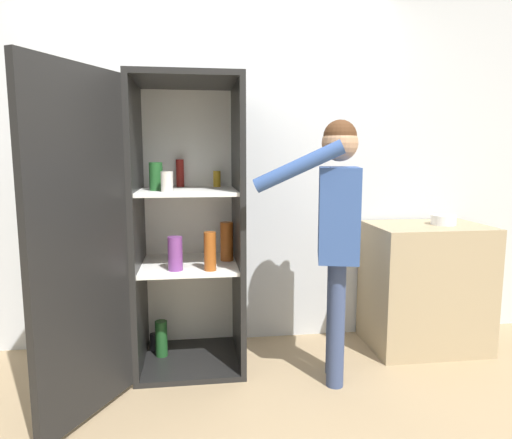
% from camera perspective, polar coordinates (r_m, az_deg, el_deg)
% --- Properties ---
extents(ground_plane, '(12.00, 12.00, 0.00)m').
position_cam_1_polar(ground_plane, '(2.70, -4.41, -22.51)').
color(ground_plane, tan).
extents(wall_back, '(7.00, 0.06, 2.55)m').
position_cam_1_polar(wall_back, '(3.30, -5.65, 6.38)').
color(wall_back, silver).
rests_on(wall_back, ground_plane).
extents(refrigerator, '(1.04, 1.25, 1.84)m').
position_cam_1_polar(refrigerator, '(2.88, -10.86, -1.21)').
color(refrigerator, black).
rests_on(refrigerator, ground_plane).
extents(person, '(0.69, 0.52, 1.57)m').
position_cam_1_polar(person, '(2.72, 10.03, 0.14)').
color(person, '#384770').
rests_on(person, ground_plane).
extents(counter, '(0.79, 0.57, 0.89)m').
position_cam_1_polar(counter, '(3.50, 20.34, -7.80)').
color(counter, tan).
rests_on(counter, ground_plane).
extents(bowl, '(0.17, 0.17, 0.07)m').
position_cam_1_polar(bowl, '(3.45, 22.39, -0.04)').
color(bowl, white).
rests_on(bowl, counter).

